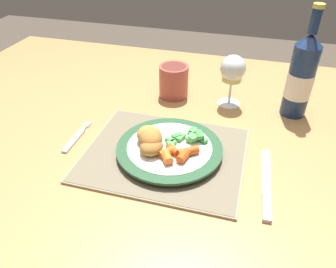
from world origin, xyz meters
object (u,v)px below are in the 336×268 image
dinner_plate (169,149)px  bottle (301,77)px  table_knife (266,188)px  wine_glass (233,71)px  drinking_cup (173,80)px  fork (76,138)px  dining_table (159,145)px

dinner_plate → bottle: size_ratio=0.83×
table_knife → wine_glass: wine_glass is taller
wine_glass → drinking_cup: size_ratio=1.56×
dinner_plate → table_knife: size_ratio=1.11×
fork → table_knife: bearing=-6.2°
table_knife → wine_glass: size_ratio=1.47×
dining_table → drinking_cup: size_ratio=15.72×
dinner_plate → fork: dinner_plate is taller
dining_table → drinking_cup: bearing=90.7°
fork → wine_glass: wine_glass is taller
bottle → dinner_plate: bearing=-135.7°
table_knife → drinking_cup: drinking_cup is taller
fork → drinking_cup: drinking_cup is taller
bottle → drinking_cup: 0.35m
dining_table → wine_glass: bearing=41.7°
fork → bottle: size_ratio=0.46×
dinner_plate → wine_glass: 0.30m
table_knife → dinner_plate: bearing=166.4°
bottle → fork: bearing=-152.1°
fork → bottle: bottle is taller
table_knife → wine_glass: 0.36m
dining_table → table_knife: 0.35m
dining_table → drinking_cup: drinking_cup is taller
dining_table → table_knife: table_knife is taller
dinner_plate → drinking_cup: bearing=103.4°
bottle → wine_glass: bearing=179.2°
dinner_plate → bottle: bearing=44.3°
dining_table → dinner_plate: (0.07, -0.12, 0.09)m
table_knife → drinking_cup: (-0.29, 0.33, 0.05)m
bottle → drinking_cup: size_ratio=3.08×
dinner_plate → drinking_cup: 0.29m
fork → wine_glass: bearing=38.9°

